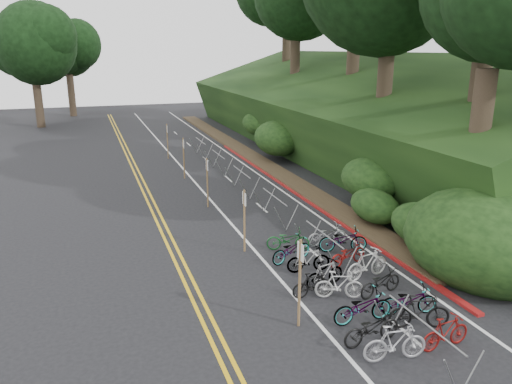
% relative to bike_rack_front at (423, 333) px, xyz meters
% --- Properties ---
extents(ground, '(120.00, 120.00, 0.00)m').
position_rel_bike_rack_front_xyz_m(ground, '(-2.64, 3.25, -0.83)').
color(ground, black).
rests_on(ground, ground).
extents(road_markings, '(7.47, 80.00, 0.01)m').
position_rel_bike_rack_front_xyz_m(road_markings, '(-2.01, 13.35, -0.83)').
color(road_markings, gold).
rests_on(road_markings, ground).
extents(red_curb, '(0.25, 28.00, 0.10)m').
position_rel_bike_rack_front_xyz_m(red_curb, '(3.06, 15.25, -0.78)').
color(red_curb, maroon).
rests_on(red_curb, ground).
extents(embankment, '(14.30, 48.14, 9.11)m').
position_rel_bike_rack_front_xyz_m(embankment, '(10.32, 22.29, 1.74)').
color(embankment, black).
rests_on(embankment, ground).
extents(bike_rack_front, '(1.12, 3.01, 1.13)m').
position_rel_bike_rack_front_xyz_m(bike_rack_front, '(0.00, 0.00, 0.00)').
color(bike_rack_front, gray).
rests_on(bike_rack_front, ground).
extents(bike_racks_rest, '(1.14, 23.00, 1.17)m').
position_rel_bike_rack_front_xyz_m(bike_racks_rest, '(0.36, 16.25, 0.02)').
color(bike_racks_rest, gray).
rests_on(bike_racks_rest, ground).
extents(signpost_near, '(0.08, 0.40, 2.63)m').
position_rel_bike_rack_front_xyz_m(signpost_near, '(-2.24, 2.58, 0.67)').
color(signpost_near, brown).
rests_on(signpost_near, ground).
extents(signposts_rest, '(0.08, 18.40, 2.50)m').
position_rel_bike_rack_front_xyz_m(signposts_rest, '(-2.04, 17.25, 0.60)').
color(signposts_rest, brown).
rests_on(signposts_rest, ground).
extents(bike_front, '(0.45, 1.44, 0.86)m').
position_rel_bike_rack_front_xyz_m(bike_front, '(-1.10, 4.01, -0.40)').
color(bike_front, black).
rests_on(bike_front, ground).
extents(bike_valet, '(3.39, 9.32, 1.08)m').
position_rel_bike_rack_front_xyz_m(bike_valet, '(0.35, 4.10, -0.35)').
color(bike_valet, '#9E9EA3').
rests_on(bike_valet, ground).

